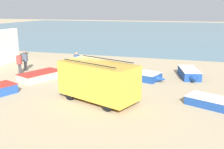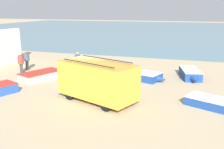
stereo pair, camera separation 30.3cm
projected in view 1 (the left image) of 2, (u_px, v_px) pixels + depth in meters
The scene contains 9 objects.
ground_plane at pixel (92, 87), 18.08m from camera, with size 200.00×200.00×0.00m, color tan.
sea_water at pixel (167, 30), 66.23m from camera, with size 120.00×80.00×0.01m, color slate.
parked_van at pixel (98, 80), 15.14m from camera, with size 5.16×3.59×2.42m.
fishing_rowboat_0 at pixel (189, 73), 20.50m from camera, with size 1.93×3.80×0.68m.
fishing_rowboat_2 at pixel (141, 75), 20.11m from camera, with size 3.84×2.52×0.58m.
fishing_rowboat_3 at pixel (41, 75), 20.13m from camera, with size 2.71×3.97×0.56m.
fisherman_0 at pixel (25, 59), 22.65m from camera, with size 0.46×0.46×1.76m.
fisherman_1 at pixel (77, 61), 21.58m from camera, with size 0.48×0.48×1.81m.
fisherman_2 at pixel (19, 62), 21.49m from camera, with size 0.46×0.46×1.75m.
Camera 1 is at (6.44, -16.13, 5.29)m, focal length 42.00 mm.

